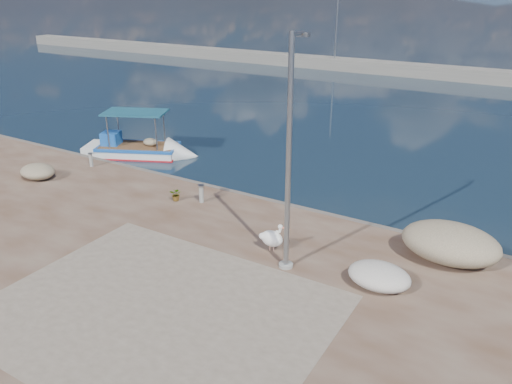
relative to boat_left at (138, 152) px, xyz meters
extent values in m
plane|color=#162635|center=(9.70, -7.52, -0.22)|extent=(1400.00, 1400.00, 0.00)
cube|color=#513323|center=(9.70, -13.52, 0.03)|extent=(44.00, 22.00, 0.50)
cube|color=gray|center=(10.70, -10.52, 0.28)|extent=(9.00, 7.00, 0.01)
cube|color=gray|center=(9.70, 32.48, 0.38)|extent=(120.00, 2.20, 1.20)
cylinder|color=gray|center=(-2.30, 32.48, 3.78)|extent=(0.16, 0.16, 7.00)
cube|color=white|center=(0.06, 0.03, -0.14)|extent=(6.11, 4.17, 0.96)
cube|color=#1A55AF|center=(0.06, 0.03, 0.28)|extent=(4.65, 3.54, 0.14)
cube|color=#A4141B|center=(0.06, 0.03, -0.20)|extent=(4.64, 3.53, 0.12)
cube|color=#1A55AF|center=(-1.27, -0.58, 0.69)|extent=(1.20, 1.20, 0.71)
cube|color=navy|center=(0.06, 0.03, 2.15)|extent=(3.68, 2.99, 0.08)
cylinder|color=tan|center=(11.67, -6.10, 0.41)|extent=(0.03, 0.03, 0.25)
cylinder|color=tan|center=(11.79, -6.07, 0.41)|extent=(0.03, 0.03, 0.25)
ellipsoid|color=white|center=(11.73, -6.08, 0.73)|extent=(0.85, 0.65, 0.54)
cylinder|color=white|center=(11.95, -6.02, 1.00)|extent=(0.20, 0.14, 0.46)
sphere|color=white|center=(11.99, -6.01, 1.20)|extent=(0.15, 0.15, 0.15)
cone|color=#FC8362|center=(12.16, -5.96, 1.16)|extent=(0.37, 0.18, 0.11)
cylinder|color=gray|center=(12.59, -6.72, 3.78)|extent=(0.16, 0.16, 7.00)
cylinder|color=gray|center=(12.59, -6.72, 0.33)|extent=(0.44, 0.44, 0.10)
cube|color=gray|center=(12.59, -6.07, 7.13)|extent=(0.35, 0.18, 0.12)
cylinder|color=gray|center=(7.39, -4.11, 0.64)|extent=(0.18, 0.18, 0.72)
cylinder|color=gray|center=(7.39, -4.11, 1.00)|extent=(0.25, 0.25, 0.06)
cylinder|color=gray|center=(0.34, -3.44, 0.60)|extent=(0.17, 0.17, 0.64)
cylinder|color=gray|center=(0.34, -3.44, 0.92)|extent=(0.22, 0.22, 0.06)
imported|color=#33722D|center=(6.43, -4.51, 0.55)|extent=(0.58, 0.54, 0.54)
ellipsoid|color=silver|center=(15.39, -6.30, 0.62)|extent=(1.83, 1.37, 0.68)
ellipsoid|color=tan|center=(-0.48, -5.78, 0.61)|extent=(1.68, 1.31, 0.66)
ellipsoid|color=tan|center=(16.81, -3.69, 0.87)|extent=(3.02, 2.16, 1.19)
camera|label=1|loc=(18.69, -18.64, 8.42)|focal=35.00mm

